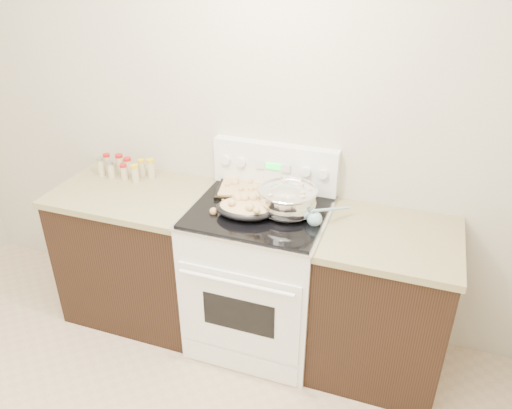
% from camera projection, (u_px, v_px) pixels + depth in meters
% --- Properties ---
extents(counter_left, '(0.93, 0.67, 0.92)m').
position_uv_depth(counter_left, '(140.00, 252.00, 3.28)').
color(counter_left, black).
rests_on(counter_left, ground).
extents(counter_right, '(0.73, 0.67, 0.92)m').
position_uv_depth(counter_right, '(381.00, 303.00, 2.83)').
color(counter_right, black).
rests_on(counter_right, ground).
extents(kitchen_range, '(0.78, 0.73, 1.22)m').
position_uv_depth(kitchen_range, '(259.00, 274.00, 3.02)').
color(kitchen_range, white).
rests_on(kitchen_range, ground).
extents(mixing_bowl, '(0.34, 0.34, 0.19)m').
position_uv_depth(mixing_bowl, '(288.00, 201.00, 2.73)').
color(mixing_bowl, silver).
rests_on(mixing_bowl, kitchen_range).
extents(roasting_pan, '(0.36, 0.28, 0.11)m').
position_uv_depth(roasting_pan, '(246.00, 208.00, 2.72)').
color(roasting_pan, black).
rests_on(roasting_pan, kitchen_range).
extents(baking_sheet, '(0.45, 0.36, 0.06)m').
position_uv_depth(baking_sheet, '(251.00, 189.00, 2.98)').
color(baking_sheet, black).
rests_on(baking_sheet, kitchen_range).
extents(wooden_spoon, '(0.20, 0.18, 0.04)m').
position_uv_depth(wooden_spoon, '(220.00, 210.00, 2.77)').
color(wooden_spoon, tan).
rests_on(wooden_spoon, kitchen_range).
extents(blue_ladle, '(0.20, 0.23, 0.10)m').
position_uv_depth(blue_ladle, '(316.00, 218.00, 2.65)').
color(blue_ladle, '#7BA9B8').
rests_on(blue_ladle, kitchen_range).
extents(spice_jars, '(0.38, 0.15, 0.13)m').
position_uv_depth(spice_jars, '(124.00, 167.00, 3.21)').
color(spice_jars, '#BFB28C').
rests_on(spice_jars, counter_left).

